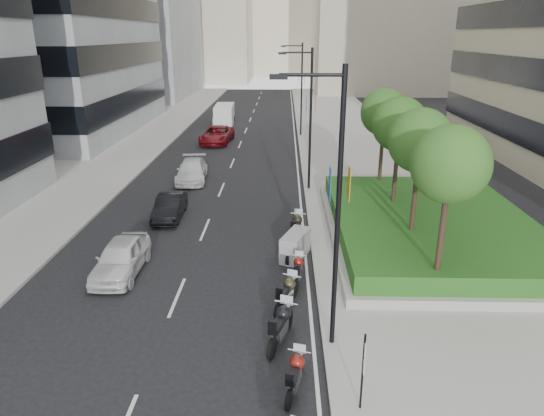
{
  "coord_description": "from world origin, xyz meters",
  "views": [
    {
      "loc": [
        2.68,
        -12.64,
        9.75
      ],
      "look_at": [
        2.11,
        8.89,
        2.0
      ],
      "focal_mm": 32.0,
      "sensor_mm": 36.0,
      "label": 1
    }
  ],
  "objects_px": {
    "lamp_post_2": "(300,85)",
    "car_a": "(121,257)",
    "parking_sign": "(363,368)",
    "car_d": "(217,135)",
    "lamp_post_1": "(308,113)",
    "car_b": "(170,207)",
    "delivery_van": "(224,116)",
    "motorcycle_4": "(298,270)",
    "lamp_post_0": "(333,201)",
    "car_c": "(192,171)",
    "motorcycle_1": "(295,374)",
    "motorcycle_6": "(296,227)",
    "motorcycle_5": "(295,246)",
    "motorcycle_3": "(287,293)",
    "motorcycle_2": "(281,325)"
  },
  "relations": [
    {
      "from": "car_b",
      "to": "car_d",
      "type": "distance_m",
      "value": 19.89
    },
    {
      "from": "lamp_post_0",
      "to": "car_d",
      "type": "bearing_deg",
      "value": 104.02
    },
    {
      "from": "motorcycle_3",
      "to": "motorcycle_6",
      "type": "relative_size",
      "value": 0.89
    },
    {
      "from": "parking_sign",
      "to": "motorcycle_2",
      "type": "relative_size",
      "value": 1.06
    },
    {
      "from": "lamp_post_0",
      "to": "car_a",
      "type": "height_order",
      "value": "lamp_post_0"
    },
    {
      "from": "lamp_post_1",
      "to": "car_c",
      "type": "xyz_separation_m",
      "value": [
        -7.96,
        2.1,
        -4.36
      ]
    },
    {
      "from": "parking_sign",
      "to": "motorcycle_2",
      "type": "distance_m",
      "value": 3.93
    },
    {
      "from": "lamp_post_1",
      "to": "car_a",
      "type": "relative_size",
      "value": 2.07
    },
    {
      "from": "car_b",
      "to": "lamp_post_2",
      "type": "bearing_deg",
      "value": 70.04
    },
    {
      "from": "motorcycle_5",
      "to": "delivery_van",
      "type": "xyz_separation_m",
      "value": [
        -7.41,
        34.71,
        0.41
      ]
    },
    {
      "from": "parking_sign",
      "to": "car_c",
      "type": "bearing_deg",
      "value": 111.31
    },
    {
      "from": "lamp_post_1",
      "to": "parking_sign",
      "type": "bearing_deg",
      "value": -88.12
    },
    {
      "from": "car_b",
      "to": "car_c",
      "type": "relative_size",
      "value": 0.81
    },
    {
      "from": "car_c",
      "to": "lamp_post_0",
      "type": "bearing_deg",
      "value": -72.31
    },
    {
      "from": "motorcycle_3",
      "to": "delivery_van",
      "type": "bearing_deg",
      "value": 32.0
    },
    {
      "from": "lamp_post_0",
      "to": "car_d",
      "type": "distance_m",
      "value": 32.83
    },
    {
      "from": "car_a",
      "to": "car_b",
      "type": "distance_m",
      "value": 6.76
    },
    {
      "from": "motorcycle_5",
      "to": "motorcycle_6",
      "type": "relative_size",
      "value": 0.93
    },
    {
      "from": "lamp_post_2",
      "to": "car_d",
      "type": "relative_size",
      "value": 1.61
    },
    {
      "from": "motorcycle_5",
      "to": "motorcycle_6",
      "type": "distance_m",
      "value": 2.23
    },
    {
      "from": "motorcycle_1",
      "to": "motorcycle_2",
      "type": "height_order",
      "value": "motorcycle_2"
    },
    {
      "from": "lamp_post_2",
      "to": "motorcycle_3",
      "type": "xyz_separation_m",
      "value": [
        -1.33,
        -32.61,
        -4.48
      ]
    },
    {
      "from": "motorcycle_2",
      "to": "motorcycle_5",
      "type": "distance_m",
      "value": 6.53
    },
    {
      "from": "lamp_post_1",
      "to": "lamp_post_0",
      "type": "bearing_deg",
      "value": -90.0
    },
    {
      "from": "motorcycle_6",
      "to": "car_c",
      "type": "height_order",
      "value": "car_c"
    },
    {
      "from": "motorcycle_4",
      "to": "parking_sign",
      "type": "bearing_deg",
      "value": -162.37
    },
    {
      "from": "lamp_post_1",
      "to": "car_b",
      "type": "distance_m",
      "value": 10.46
    },
    {
      "from": "car_c",
      "to": "motorcycle_4",
      "type": "bearing_deg",
      "value": -69.09
    },
    {
      "from": "motorcycle_6",
      "to": "car_a",
      "type": "bearing_deg",
      "value": 128.84
    },
    {
      "from": "motorcycle_1",
      "to": "car_a",
      "type": "height_order",
      "value": "car_a"
    },
    {
      "from": "car_a",
      "to": "parking_sign",
      "type": "bearing_deg",
      "value": -41.24
    },
    {
      "from": "lamp_post_2",
      "to": "car_a",
      "type": "distance_m",
      "value": 31.5
    },
    {
      "from": "motorcycle_4",
      "to": "car_a",
      "type": "distance_m",
      "value": 7.59
    },
    {
      "from": "motorcycle_5",
      "to": "car_d",
      "type": "height_order",
      "value": "car_d"
    },
    {
      "from": "motorcycle_1",
      "to": "motorcycle_6",
      "type": "bearing_deg",
      "value": 12.86
    },
    {
      "from": "parking_sign",
      "to": "car_d",
      "type": "xyz_separation_m",
      "value": [
        -8.54,
        34.58,
        -0.68
      ]
    },
    {
      "from": "motorcycle_3",
      "to": "motorcycle_5",
      "type": "xyz_separation_m",
      "value": [
        0.4,
        4.28,
        0.02
      ]
    },
    {
      "from": "lamp_post_1",
      "to": "lamp_post_2",
      "type": "height_order",
      "value": "same"
    },
    {
      "from": "motorcycle_4",
      "to": "car_b",
      "type": "bearing_deg",
      "value": 50.11
    },
    {
      "from": "lamp_post_1",
      "to": "lamp_post_2",
      "type": "bearing_deg",
      "value": 90.0
    },
    {
      "from": "motorcycle_4",
      "to": "car_c",
      "type": "distance_m",
      "value": 16.3
    },
    {
      "from": "parking_sign",
      "to": "motorcycle_2",
      "type": "bearing_deg",
      "value": 124.76
    },
    {
      "from": "lamp_post_0",
      "to": "motorcycle_4",
      "type": "bearing_deg",
      "value": 100.94
    },
    {
      "from": "car_a",
      "to": "delivery_van",
      "type": "bearing_deg",
      "value": 89.85
    },
    {
      "from": "motorcycle_1",
      "to": "motorcycle_3",
      "type": "bearing_deg",
      "value": 17.1
    },
    {
      "from": "motorcycle_6",
      "to": "motorcycle_5",
      "type": "bearing_deg",
      "value": -170.92
    },
    {
      "from": "car_b",
      "to": "delivery_van",
      "type": "bearing_deg",
      "value": 89.61
    },
    {
      "from": "lamp_post_0",
      "to": "car_a",
      "type": "xyz_separation_m",
      "value": [
        -8.43,
        4.96,
        -4.32
      ]
    },
    {
      "from": "motorcycle_3",
      "to": "motorcycle_4",
      "type": "distance_m",
      "value": 2.1
    },
    {
      "from": "motorcycle_3",
      "to": "motorcycle_6",
      "type": "height_order",
      "value": "motorcycle_6"
    }
  ]
}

